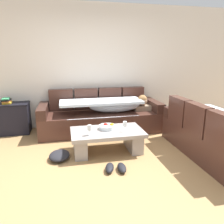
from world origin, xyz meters
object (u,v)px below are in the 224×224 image
object	(u,v)px
pair_of_shoes	(116,168)
wine_glass_near_right	(125,124)
book_stack_on_cabinet	(6,101)
wine_glass_near_left	(90,128)
side_cabinet	(12,118)
open_magazine	(121,130)
fruit_bowl	(108,127)
couch_near_window	(216,137)
couch_along_wall	(103,116)
coffee_table	(107,138)
crumpled_garment	(59,155)

from	to	relation	value
pair_of_shoes	wine_glass_near_right	bearing A→B (deg)	63.13
book_stack_on_cabinet	pair_of_shoes	distance (m)	2.77
wine_glass_near_left	side_cabinet	world-z (taller)	side_cabinet
wine_glass_near_right	open_magazine	bearing A→B (deg)	142.75
fruit_bowl	couch_near_window	bearing A→B (deg)	-20.75
couch_near_window	wine_glass_near_right	world-z (taller)	couch_near_window
couch_along_wall	side_cabinet	world-z (taller)	couch_along_wall
coffee_table	couch_near_window	bearing A→B (deg)	-18.34
wine_glass_near_left	book_stack_on_cabinet	bearing A→B (deg)	135.79
side_cabinet	wine_glass_near_right	bearing A→B (deg)	-34.59
couch_near_window	wine_glass_near_left	size ratio (longest dim) A/B	12.20
couch_along_wall	wine_glass_near_right	bearing A→B (deg)	-82.27
wine_glass_near_right	pair_of_shoes	distance (m)	0.78
open_magazine	book_stack_on_cabinet	size ratio (longest dim) A/B	1.25
fruit_bowl	couch_along_wall	bearing A→B (deg)	84.58
coffee_table	wine_glass_near_left	bearing A→B (deg)	-153.04
couch_near_window	book_stack_on_cabinet	size ratio (longest dim) A/B	9.02
couch_along_wall	fruit_bowl	xyz separation A→B (m)	(-0.10, -1.03, 0.09)
fruit_bowl	book_stack_on_cabinet	bearing A→B (deg)	145.97
coffee_table	pair_of_shoes	xyz separation A→B (m)	(-0.01, -0.66, -0.19)
coffee_table	book_stack_on_cabinet	world-z (taller)	book_stack_on_cabinet
couch_along_wall	couch_near_window	world-z (taller)	same
couch_along_wall	book_stack_on_cabinet	world-z (taller)	couch_along_wall
couch_near_window	open_magazine	bearing A→B (deg)	70.69
side_cabinet	book_stack_on_cabinet	bearing A→B (deg)	-179.20
wine_glass_near_right	crumpled_garment	bearing A→B (deg)	-178.80
couch_along_wall	couch_near_window	distance (m)	2.27
couch_near_window	coffee_table	xyz separation A→B (m)	(-1.67, 0.55, -0.10)
open_magazine	pair_of_shoes	xyz separation A→B (m)	(-0.23, -0.61, -0.34)
wine_glass_near_left	crumpled_garment	bearing A→B (deg)	174.64
wine_glass_near_left	crumpled_garment	distance (m)	0.65
wine_glass_near_right	open_magazine	world-z (taller)	wine_glass_near_right
couch_near_window	wine_glass_near_right	size ratio (longest dim) A/B	12.20
couch_along_wall	pair_of_shoes	bearing A→B (deg)	-94.07
wine_glass_near_right	open_magazine	distance (m)	0.13
couch_along_wall	wine_glass_near_right	size ratio (longest dim) A/B	15.38
book_stack_on_cabinet	pair_of_shoes	xyz separation A→B (m)	(1.83, -1.98, -0.65)
fruit_bowl	wine_glass_near_left	bearing A→B (deg)	-145.28
fruit_bowl	wine_glass_near_left	world-z (taller)	wine_glass_near_left
couch_along_wall	open_magazine	world-z (taller)	couch_along_wall
coffee_table	wine_glass_near_right	size ratio (longest dim) A/B	7.23
couch_near_window	crumpled_garment	bearing A→B (deg)	79.87
couch_near_window	open_magazine	size ratio (longest dim) A/B	7.23
coffee_table	open_magazine	size ratio (longest dim) A/B	4.29
coffee_table	wine_glass_near_right	distance (m)	0.39
open_magazine	wine_glass_near_right	bearing A→B (deg)	-29.22
fruit_bowl	wine_glass_near_right	bearing A→B (deg)	-31.90
side_cabinet	couch_along_wall	bearing A→B (deg)	-6.75
side_cabinet	book_stack_on_cabinet	xyz separation A→B (m)	(-0.06, -0.00, 0.38)
pair_of_shoes	fruit_bowl	bearing A→B (deg)	87.86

